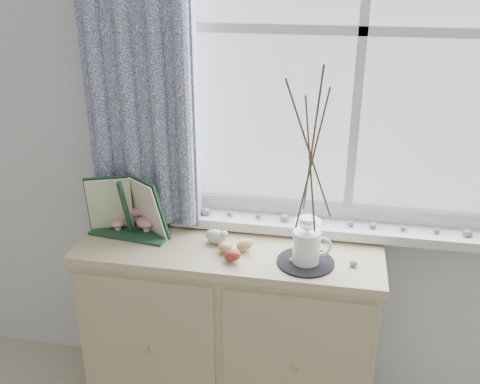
{
  "coord_description": "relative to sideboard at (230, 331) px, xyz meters",
  "views": [
    {
      "loc": [
        0.24,
        -0.06,
        1.89
      ],
      "look_at": [
        -0.1,
        1.7,
        1.1
      ],
      "focal_mm": 40.0,
      "sensor_mm": 36.0,
      "label": 1
    }
  ],
  "objects": [
    {
      "name": "crocheted_doily",
      "position": [
        0.31,
        -0.09,
        0.43
      ],
      "size": [
        0.21,
        0.21,
        0.01
      ],
      "primitive_type": "cylinder",
      "color": "black",
      "rests_on": "sideboard"
    },
    {
      "name": "sideboard_pebbles",
      "position": [
        0.35,
        -0.03,
        0.44
      ],
      "size": [
        0.25,
        0.19,
        0.02
      ],
      "color": "gray",
      "rests_on": "sideboard"
    },
    {
      "name": "toadstool_cluster",
      "position": [
        -0.41,
        0.07,
        0.49
      ],
      "size": [
        0.19,
        0.17,
        0.11
      ],
      "color": "silver",
      "rests_on": "sideboard"
    },
    {
      "name": "botanical_book",
      "position": [
        -0.42,
        -0.03,
        0.56
      ],
      "size": [
        0.39,
        0.18,
        0.26
      ],
      "primitive_type": null,
      "rotation": [
        0.0,
        0.0,
        -0.13
      ],
      "color": "#1C3B26",
      "rests_on": "sideboard"
    },
    {
      "name": "wooden_eggs",
      "position": [
        0.01,
        -0.06,
        0.45
      ],
      "size": [
        0.16,
        0.17,
        0.07
      ],
      "color": "tan",
      "rests_on": "sideboard"
    },
    {
      "name": "songbird_figurine",
      "position": [
        -0.06,
        -0.0,
        0.46
      ],
      "size": [
        0.14,
        0.1,
        0.07
      ],
      "primitive_type": null,
      "rotation": [
        0.0,
        0.0,
        -0.37
      ],
      "color": "beige",
      "rests_on": "sideboard"
    },
    {
      "name": "twig_pitcher",
      "position": [
        0.31,
        -0.09,
        0.86
      ],
      "size": [
        0.32,
        0.32,
        0.76
      ],
      "rotation": [
        0.0,
        0.0,
        0.22
      ],
      "color": "white",
      "rests_on": "crocheted_doily"
    },
    {
      "name": "sideboard",
      "position": [
        0.0,
        0.0,
        0.0
      ],
      "size": [
        1.2,
        0.45,
        0.85
      ],
      "color": "#C3B588",
      "rests_on": "ground"
    }
  ]
}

